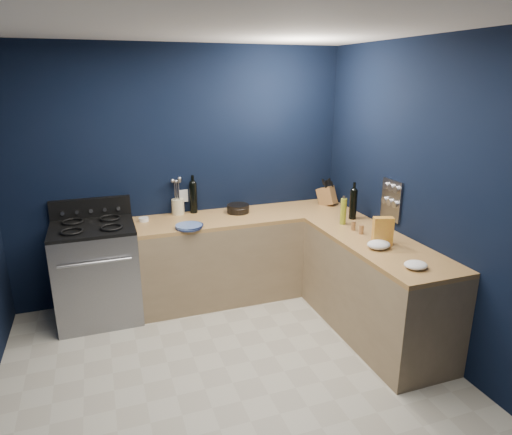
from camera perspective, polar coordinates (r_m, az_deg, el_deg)
name	(u,v)px	position (r m, az deg, el deg)	size (l,w,h in m)	color
floor	(233,384)	(3.75, -2.98, -20.28)	(3.50, 3.50, 0.02)	#ACA897
ceiling	(226,20)	(2.99, -3.83, 23.65)	(3.50, 3.50, 0.02)	silver
wall_back	(182,175)	(4.79, -9.33, 5.33)	(3.50, 0.02, 2.60)	black
wall_right	(436,202)	(3.97, 21.81, 1.81)	(0.02, 3.50, 2.60)	black
wall_front	(375,377)	(1.69, 14.79, -18.93)	(3.50, 0.02, 2.60)	black
cab_back	(247,256)	(4.88, -1.16, -4.89)	(2.30, 0.63, 0.86)	#8C7454
top_back	(247,216)	(4.73, -1.20, 0.16)	(2.30, 0.63, 0.04)	brown
cab_right	(374,290)	(4.29, 14.67, -8.81)	(0.63, 1.67, 0.86)	#8C7454
top_right	(378,243)	(4.11, 15.15, -3.17)	(0.63, 1.67, 0.04)	brown
gas_range	(97,274)	(4.65, -19.42, -6.74)	(0.76, 0.66, 0.92)	gray
oven_door	(98,289)	(4.37, -19.34, -8.48)	(0.59, 0.02, 0.42)	black
cooktop	(92,227)	(4.48, -20.03, -1.18)	(0.76, 0.66, 0.03)	black
backguard	(91,208)	(4.74, -20.18, 1.12)	(0.76, 0.06, 0.20)	black
spice_panel	(391,200)	(4.40, 16.76, 2.13)	(0.02, 0.28, 0.38)	gray
wall_outlet	(184,196)	(4.82, -9.15, 2.73)	(0.09, 0.02, 0.13)	white
plate_stack	(189,226)	(4.35, -8.49, -1.12)	(0.25, 0.25, 0.03)	#3D6890
ramekin	(144,219)	(4.64, -14.02, -0.24)	(0.10, 0.10, 0.04)	white
utensil_crock	(178,207)	(4.79, -9.85, 1.36)	(0.13, 0.13, 0.16)	beige
wine_bottle_back	(193,198)	(4.79, -7.93, 2.49)	(0.08, 0.08, 0.32)	black
lemon_basket	(238,209)	(4.78, -2.28, 1.14)	(0.23, 0.23, 0.09)	black
knife_block	(327,196)	(5.13, 8.93, 2.70)	(0.11, 0.18, 0.20)	brown
wine_bottle_right	(353,205)	(4.65, 12.19, 1.61)	(0.07, 0.07, 0.30)	black
oil_bottle	(343,211)	(4.46, 10.99, 0.75)	(0.06, 0.06, 0.26)	olive
spice_jar_near	(353,226)	(4.33, 12.20, -1.01)	(0.04, 0.04, 0.09)	olive
spice_jar_far	(361,229)	(4.24, 13.17, -1.48)	(0.04, 0.04, 0.09)	olive
crouton_bag	(383,231)	(3.99, 15.73, -1.67)	(0.17, 0.08, 0.24)	#A81F32
towel_front	(379,245)	(3.92, 15.26, -3.33)	(0.20, 0.17, 0.07)	white
towel_end	(416,265)	(3.62, 19.55, -5.68)	(0.18, 0.16, 0.05)	white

